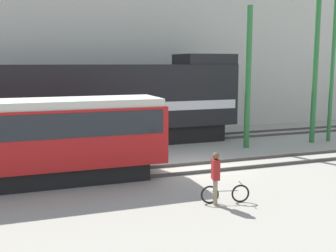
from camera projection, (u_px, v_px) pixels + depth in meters
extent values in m
plane|color=#9E998C|center=(194.00, 166.00, 18.77)|extent=(120.00, 120.00, 0.00)
cube|color=#47423D|center=(206.00, 171.00, 17.63)|extent=(60.00, 0.07, 0.14)
cube|color=#47423D|center=(192.00, 164.00, 18.96)|extent=(60.00, 0.07, 0.14)
cube|color=#47423D|center=(155.00, 143.00, 23.86)|extent=(60.00, 0.07, 0.14)
cube|color=#47423D|center=(148.00, 139.00, 25.19)|extent=(60.00, 0.07, 0.14)
cube|color=beige|center=(122.00, 47.00, 30.00)|extent=(44.87, 6.00, 11.37)
cube|color=black|center=(87.00, 137.00, 23.20)|extent=(15.70, 2.55, 1.00)
cube|color=black|center=(86.00, 97.00, 22.86)|extent=(17.07, 3.00, 3.47)
cube|color=white|center=(86.00, 106.00, 22.94)|extent=(16.72, 3.04, 0.50)
cube|color=black|center=(204.00, 59.00, 24.95)|extent=(3.00, 2.85, 0.60)
cube|color=black|center=(18.00, 177.00, 15.73)|extent=(9.77, 2.00, 0.70)
cube|color=red|center=(16.00, 139.00, 15.51)|extent=(11.10, 2.50, 2.21)
cube|color=#1E2328|center=(15.00, 124.00, 15.43)|extent=(10.66, 2.54, 0.90)
cube|color=beige|center=(14.00, 105.00, 15.32)|extent=(10.88, 2.38, 0.30)
torus|color=black|center=(240.00, 194.00, 13.87)|extent=(0.60, 0.20, 0.61)
torus|color=black|center=(210.00, 195.00, 13.76)|extent=(0.60, 0.20, 0.61)
cylinder|color=#A5A5AD|center=(225.00, 191.00, 13.80)|extent=(0.86, 0.24, 0.04)
cylinder|color=#A5A5AD|center=(214.00, 190.00, 13.75)|extent=(0.03, 0.03, 0.27)
cylinder|color=#262626|center=(241.00, 183.00, 13.82)|extent=(0.13, 0.43, 0.02)
cylinder|color=#8C7A5B|center=(215.00, 191.00, 13.69)|extent=(0.11, 0.11, 0.85)
cylinder|color=#8C7A5B|center=(216.00, 193.00, 13.53)|extent=(0.11, 0.11, 0.85)
cube|color=maroon|center=(216.00, 169.00, 13.50)|extent=(0.30, 0.40, 0.66)
sphere|color=brown|center=(216.00, 156.00, 13.43)|extent=(0.23, 0.23, 0.23)
cylinder|color=#2D7238|center=(248.00, 78.00, 22.34)|extent=(0.30, 0.30, 7.53)
cylinder|color=#2D7238|center=(316.00, 61.00, 23.68)|extent=(0.29, 0.29, 9.31)
cylinder|color=#2D7238|center=(333.00, 57.00, 24.04)|extent=(0.22, 0.22, 9.81)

